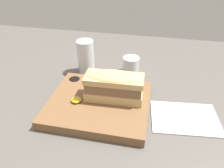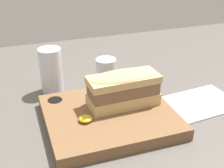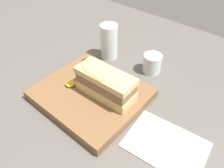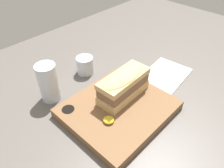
{
  "view_description": "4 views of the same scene",
  "coord_description": "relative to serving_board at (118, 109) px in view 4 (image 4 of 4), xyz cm",
  "views": [
    {
      "loc": [
        15.55,
        -54.29,
        44.46
      ],
      "look_at": [
        4.8,
        -2.57,
        8.96
      ],
      "focal_mm": 35.0,
      "sensor_mm": 36.0,
      "label": 1
    },
    {
      "loc": [
        -18.04,
        -63.5,
        43.12
      ],
      "look_at": [
        3.76,
        -0.74,
        9.2
      ],
      "focal_mm": 50.0,
      "sensor_mm": 36.0,
      "label": 2
    },
    {
      "loc": [
        35.35,
        -35.94,
        47.96
      ],
      "look_at": [
        8.07,
        -3.8,
        10.1
      ],
      "focal_mm": 35.0,
      "sensor_mm": 36.0,
      "label": 3
    },
    {
      "loc": [
        -32.05,
        -34.86,
        49.45
      ],
      "look_at": [
        4.1,
        -0.3,
        8.33
      ],
      "focal_mm": 35.0,
      "sensor_mm": 36.0,
      "label": 4
    }
  ],
  "objects": [
    {
      "name": "mustard_dollop",
      "position": [
        -6.14,
        -2.24,
        1.97
      ],
      "size": [
        2.97,
        2.97,
        1.19
      ],
      "color": "gold",
      "rests_on": "serving_board"
    },
    {
      "name": "serving_board",
      "position": [
        0.0,
        0.0,
        0.0
      ],
      "size": [
        29.16,
        25.72,
        2.84
      ],
      "color": "brown",
      "rests_on": "dining_table"
    },
    {
      "name": "wine_glass",
      "position": [
        6.56,
        22.01,
        1.38
      ],
      "size": [
        6.03,
        6.03,
        6.23
      ],
      "color": "silver",
      "rests_on": "dining_table"
    },
    {
      "name": "water_glass",
      "position": [
        -9.84,
        19.38,
        3.97
      ],
      "size": [
        6.03,
        6.03,
        12.38
      ],
      "color": "silver",
      "rests_on": "dining_table"
    },
    {
      "name": "dining_table",
      "position": [
        -1.37,
        5.31,
        -2.39
      ],
      "size": [
        190.96,
        109.7,
        2.0
      ],
      "color": "#56514C",
      "rests_on": "ground"
    },
    {
      "name": "napkin",
      "position": [
        24.95,
        -0.07,
        -1.19
      ],
      "size": [
        19.77,
        15.06,
        0.4
      ],
      "rotation": [
        0.0,
        0.0,
        0.1
      ],
      "color": "white",
      "rests_on": "dining_table"
    },
    {
      "name": "sandwich",
      "position": [
        4.23,
        1.76,
        6.02
      ],
      "size": [
        16.91,
        7.56,
        8.62
      ],
      "rotation": [
        0.0,
        0.0,
        0.04
      ],
      "color": "tan",
      "rests_on": "serving_board"
    }
  ]
}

